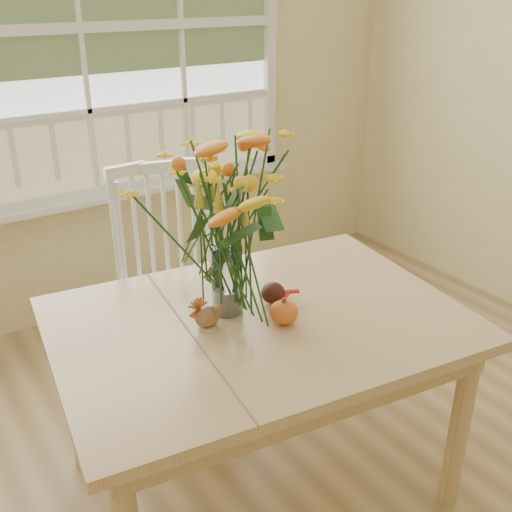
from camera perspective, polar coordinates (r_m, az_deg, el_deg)
wall_back at (r=3.27m, az=-16.25°, el=16.68°), size 4.00×0.02×2.70m
window at (r=3.22m, az=-16.41°, el=19.81°), size 2.42×0.12×1.74m
dining_table at (r=2.07m, az=0.31°, el=-8.04°), size 1.48×1.15×0.73m
windsor_chair at (r=2.67m, az=-7.92°, el=-1.70°), size 0.58×0.56×1.04m
flower_vase at (r=1.91m, az=-2.93°, el=4.03°), size 0.50×0.50×0.59m
pumpkin at (r=1.98m, az=2.66°, el=-5.46°), size 0.10×0.10×0.08m
turkey_figurine at (r=1.95m, az=-4.65°, el=-5.81°), size 0.09×0.07×0.11m
dark_gourd at (r=2.09m, az=1.64°, el=-3.64°), size 0.12×0.08×0.08m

